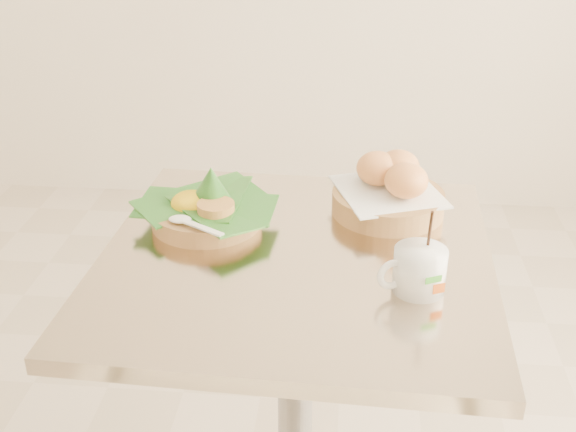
# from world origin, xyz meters

# --- Properties ---
(cafe_table) EXTENTS (0.73, 0.73, 0.75)m
(cafe_table) POSITION_xyz_m (0.14, -0.02, 0.53)
(cafe_table) COLOR gray
(cafe_table) RESTS_ON floor
(rice_basket) EXTENTS (0.27, 0.27, 0.13)m
(rice_basket) POSITION_xyz_m (-0.05, 0.09, 0.79)
(rice_basket) COLOR #AD894A
(rice_basket) RESTS_ON cafe_table
(bread_basket) EXTENTS (0.24, 0.24, 0.12)m
(bread_basket) POSITION_xyz_m (0.31, 0.17, 0.80)
(bread_basket) COLOR #AD894A
(bread_basket) RESTS_ON cafe_table
(coffee_mug) EXTENTS (0.12, 0.09, 0.15)m
(coffee_mug) POSITION_xyz_m (0.35, -0.12, 0.79)
(coffee_mug) COLOR white
(coffee_mug) RESTS_ON cafe_table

